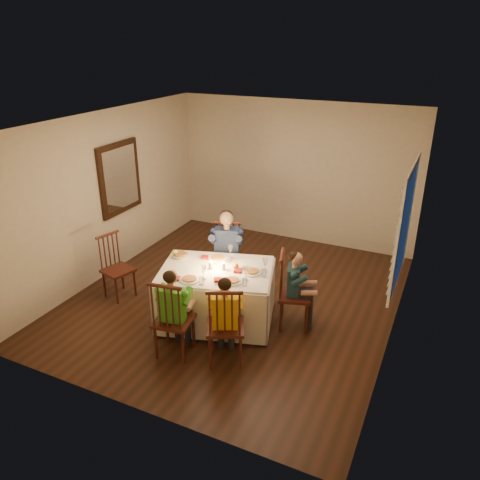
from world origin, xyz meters
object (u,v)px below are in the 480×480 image
at_px(chair_extra, 121,296).
at_px(child_green, 176,352).
at_px(chair_near_right, 226,359).
at_px(child_teal, 293,325).
at_px(chair_adult, 227,289).
at_px(adult, 227,289).
at_px(chair_near_left, 176,352).
at_px(dining_table, 216,284).
at_px(serving_bowl, 180,256).
at_px(child_yellow, 226,359).
at_px(chair_end, 293,325).

distance_m(chair_extra, child_green, 1.70).
height_order(chair_near_right, child_teal, child_teal).
xyz_separation_m(chair_adult, adult, (0.00, 0.00, 0.00)).
bearing_deg(child_teal, chair_near_left, 120.08).
bearing_deg(chair_extra, child_teal, -65.97).
xyz_separation_m(dining_table, chair_near_left, (-0.12, -0.87, -0.56)).
xyz_separation_m(dining_table, chair_near_right, (0.50, -0.73, -0.56)).
bearing_deg(chair_near_right, serving_bowl, -62.20).
relative_size(child_yellow, serving_bowl, 5.19).
bearing_deg(serving_bowl, dining_table, -9.78).
distance_m(chair_near_left, serving_bowl, 1.36).
bearing_deg(chair_near_right, chair_extra, -43.12).
xyz_separation_m(chair_end, child_green, (-1.12, -1.20, 0.00)).
height_order(dining_table, adult, dining_table).
xyz_separation_m(chair_near_left, child_green, (0.00, 0.00, 0.00)).
distance_m(chair_near_left, chair_near_right, 0.64).
distance_m(child_green, serving_bowl, 1.36).
bearing_deg(chair_adult, chair_end, -41.23).
height_order(chair_near_right, serving_bowl, serving_bowl).
bearing_deg(chair_adult, child_green, -106.01).
relative_size(dining_table, adult, 1.35).
bearing_deg(chair_extra, dining_table, -72.36).
distance_m(chair_end, adult, 1.33).
height_order(chair_adult, child_teal, child_teal).
xyz_separation_m(child_yellow, serving_bowl, (-1.12, 0.83, 0.81)).
xyz_separation_m(dining_table, child_yellow, (0.50, -0.73, -0.56)).
distance_m(chair_adult, chair_near_left, 1.68).
bearing_deg(dining_table, chair_extra, 164.98).
distance_m(dining_table, serving_bowl, 0.67).
relative_size(chair_adult, chair_extra, 1.09).
distance_m(adult, child_green, 1.68).
xyz_separation_m(chair_end, adult, (-1.24, 0.48, 0.00)).
relative_size(child_green, serving_bowl, 5.29).
xyz_separation_m(dining_table, child_green, (-0.12, -0.87, -0.56)).
bearing_deg(dining_table, chair_near_left, -114.76).
bearing_deg(chair_adult, chair_extra, -168.27).
xyz_separation_m(dining_table, chair_extra, (-1.62, -0.05, -0.56)).
height_order(child_yellow, child_teal, child_yellow).
bearing_deg(child_teal, adult, 52.17).
height_order(chair_near_right, child_green, child_green).
distance_m(dining_table, chair_extra, 1.71).
bearing_deg(child_green, serving_bowl, -72.37).
height_order(chair_adult, chair_near_left, same).
bearing_deg(serving_bowl, child_teal, 7.83).
bearing_deg(child_yellow, chair_extra, -43.12).
xyz_separation_m(chair_end, chair_extra, (-2.61, -0.38, 0.00)).
distance_m(chair_extra, child_teal, 2.64).
xyz_separation_m(chair_extra, serving_bowl, (1.00, 0.16, 0.81)).
relative_size(chair_near_left, chair_extra, 1.09).
xyz_separation_m(child_teal, serving_bowl, (-1.61, -0.22, 0.81)).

